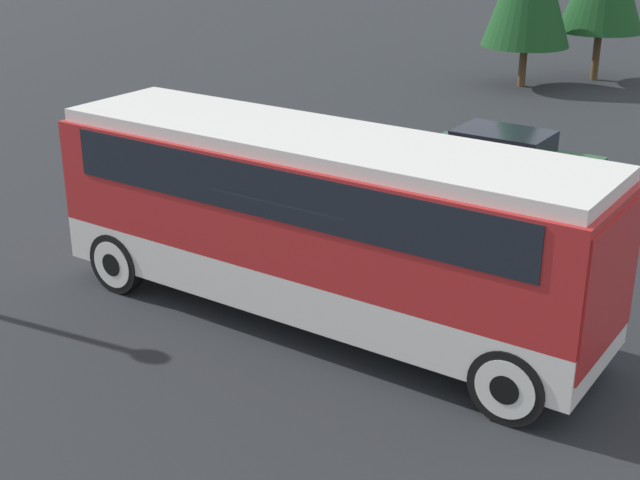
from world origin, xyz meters
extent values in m
plane|color=#26282B|center=(0.00, 0.00, 0.00)|extent=(120.00, 120.00, 0.00)
cube|color=silver|center=(0.00, 0.00, 0.87)|extent=(9.64, 2.44, 0.78)
cube|color=red|center=(0.00, 0.00, 2.17)|extent=(9.64, 2.44, 1.82)
cube|color=black|center=(0.00, 0.00, 2.62)|extent=(8.48, 2.48, 0.82)
cube|color=silver|center=(0.00, 0.00, 3.19)|extent=(9.44, 2.24, 0.22)
cube|color=red|center=(4.67, 0.00, 1.91)|extent=(0.36, 2.34, 2.08)
cylinder|color=black|center=(3.91, -1.11, 0.57)|extent=(1.14, 0.28, 1.14)
cylinder|color=silver|center=(3.91, -1.11, 0.57)|extent=(0.89, 0.30, 0.89)
cylinder|color=black|center=(3.91, -1.11, 0.57)|extent=(0.43, 0.32, 0.43)
cylinder|color=black|center=(3.91, 1.11, 0.57)|extent=(1.14, 0.28, 1.14)
cylinder|color=silver|center=(3.91, 1.11, 0.57)|extent=(0.89, 0.30, 0.89)
cylinder|color=black|center=(3.91, 1.11, 0.57)|extent=(0.43, 0.32, 0.43)
cylinder|color=black|center=(-3.74, -1.11, 0.57)|extent=(1.14, 0.28, 1.14)
cylinder|color=silver|center=(-3.74, -1.11, 0.57)|extent=(0.89, 0.30, 0.89)
cylinder|color=black|center=(-3.74, -1.11, 0.57)|extent=(0.43, 0.32, 0.43)
cylinder|color=black|center=(-3.74, 1.11, 0.57)|extent=(1.14, 0.28, 1.14)
cylinder|color=silver|center=(-3.74, 1.11, 0.57)|extent=(0.89, 0.30, 0.89)
cylinder|color=black|center=(-3.74, 1.11, 0.57)|extent=(0.43, 0.32, 0.43)
cube|color=maroon|center=(-1.03, 5.23, 0.54)|extent=(4.77, 1.73, 0.56)
cube|color=black|center=(-1.22, 5.23, 1.07)|extent=(2.48, 1.56, 0.50)
cylinder|color=black|center=(0.87, 4.45, 0.35)|extent=(0.69, 0.22, 0.69)
cylinder|color=black|center=(0.87, 4.45, 0.35)|extent=(0.26, 0.26, 0.26)
cylinder|color=black|center=(0.87, 6.00, 0.35)|extent=(0.69, 0.22, 0.69)
cylinder|color=black|center=(0.87, 6.00, 0.35)|extent=(0.26, 0.26, 0.26)
cylinder|color=black|center=(-2.93, 4.45, 0.35)|extent=(0.69, 0.22, 0.69)
cylinder|color=black|center=(-2.93, 4.45, 0.35)|extent=(0.26, 0.26, 0.26)
cylinder|color=black|center=(-2.93, 6.00, 0.35)|extent=(0.69, 0.22, 0.69)
cylinder|color=black|center=(-2.93, 6.00, 0.35)|extent=(0.26, 0.26, 0.26)
cube|color=#2D5638|center=(-0.42, 9.00, 0.52)|extent=(4.41, 1.76, 0.57)
cube|color=black|center=(-0.60, 9.00, 1.06)|extent=(2.29, 1.58, 0.50)
cylinder|color=black|center=(1.35, 8.21, 0.31)|extent=(0.62, 0.22, 0.62)
cylinder|color=black|center=(1.35, 8.21, 0.31)|extent=(0.24, 0.26, 0.24)
cylinder|color=black|center=(1.35, 9.79, 0.31)|extent=(0.62, 0.22, 0.62)
cylinder|color=black|center=(1.35, 9.79, 0.31)|extent=(0.24, 0.26, 0.24)
cylinder|color=black|center=(-2.19, 8.21, 0.31)|extent=(0.62, 0.22, 0.62)
cylinder|color=black|center=(-2.19, 8.21, 0.31)|extent=(0.24, 0.26, 0.24)
cylinder|color=black|center=(-2.19, 9.79, 0.31)|extent=(0.62, 0.22, 0.62)
cylinder|color=black|center=(-2.19, 9.79, 0.31)|extent=(0.24, 0.26, 0.24)
cylinder|color=brown|center=(-4.62, 20.10, 0.75)|extent=(0.28, 0.28, 1.50)
cylinder|color=brown|center=(-2.78, 22.82, 0.92)|extent=(0.28, 0.28, 1.84)
camera|label=1|loc=(7.76, -11.38, 6.98)|focal=50.00mm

